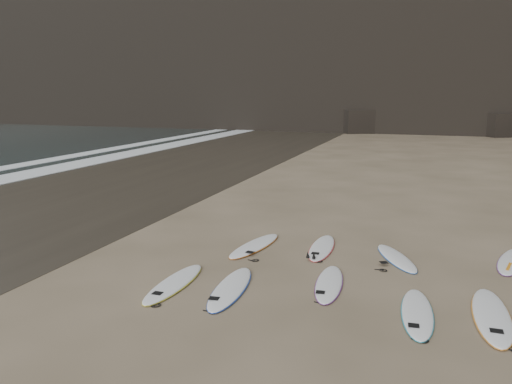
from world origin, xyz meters
TOP-DOWN VIEW (x-y plane):
  - ground at (0.00, 0.00)m, footprint 240.00×240.00m
  - wet_sand at (-13.00, 10.00)m, footprint 12.00×200.00m
  - foam_near at (-18.50, 10.00)m, footprint 2.20×200.00m
  - surfboard_0 at (-3.74, -0.75)m, footprint 0.65×2.60m
  - surfboard_1 at (-2.42, -0.59)m, footprint 0.90×2.70m
  - surfboard_2 at (-0.40, 0.40)m, footprint 0.80×2.43m
  - surfboard_3 at (1.53, -0.56)m, footprint 0.75×2.49m
  - surfboard_4 at (2.91, -0.23)m, footprint 0.68×2.80m
  - surfboard_5 at (-2.94, 2.53)m, footprint 1.05×2.71m
  - surfboard_6 at (-1.10, 2.99)m, footprint 0.72×2.52m
  - surfboard_7 at (0.93, 2.75)m, footprint 1.49×2.36m
  - surfboard_8 at (3.76, 3.44)m, footprint 1.19×2.55m

SIDE VIEW (x-z plane):
  - ground at x=0.00m, z-range 0.00..0.00m
  - wet_sand at x=-13.00m, z-range 0.00..0.01m
  - foam_near at x=-18.50m, z-range 0.00..0.05m
  - surfboard_7 at x=0.93m, z-range 0.00..0.08m
  - surfboard_2 at x=-0.40m, z-range 0.00..0.09m
  - surfboard_3 at x=1.53m, z-range 0.00..0.09m
  - surfboard_8 at x=3.76m, z-range 0.00..0.09m
  - surfboard_6 at x=-1.10m, z-range 0.00..0.09m
  - surfboard_0 at x=-3.74m, z-range 0.00..0.09m
  - surfboard_5 at x=-2.94m, z-range 0.00..0.09m
  - surfboard_1 at x=-2.42m, z-range 0.00..0.10m
  - surfboard_4 at x=2.91m, z-range 0.00..0.10m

